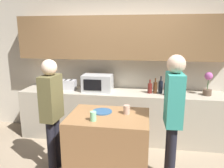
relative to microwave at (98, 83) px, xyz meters
name	(u,v)px	position (x,y,z in m)	size (l,w,h in m)	color
back_wall	(122,54)	(0.41, 0.28, 0.50)	(6.40, 0.40, 2.70)	beige
back_counter	(120,115)	(0.41, 0.00, -0.59)	(3.60, 0.62, 0.89)	#B7AD99
kitchen_island	(109,147)	(0.41, -1.18, -0.59)	(1.02, 0.74, 0.89)	#996B42
microwave	(98,83)	(0.00, 0.00, 0.00)	(0.52, 0.39, 0.30)	#B7BABC
toaster	(69,85)	(-0.55, 0.00, -0.06)	(0.26, 0.16, 0.18)	silver
potted_plant	(208,84)	(1.88, 0.00, 0.05)	(0.14, 0.14, 0.39)	brown
bottle_0	(150,88)	(0.93, -0.02, -0.06)	(0.08, 0.08, 0.24)	maroon
bottle_1	(155,87)	(1.02, -0.01, -0.05)	(0.07, 0.07, 0.27)	#472814
bottle_2	(161,87)	(1.11, 0.02, -0.04)	(0.08, 0.08, 0.30)	black
bottle_3	(166,89)	(1.20, -0.09, -0.04)	(0.08, 0.08, 0.29)	black
plate_on_island	(102,112)	(0.30, -1.08, -0.14)	(0.26, 0.26, 0.01)	#2D5684
cup_0	(93,116)	(0.26, -1.38, -0.09)	(0.08, 0.08, 0.11)	#8DE2A8
cup_1	(127,110)	(0.63, -1.09, -0.09)	(0.08, 0.08, 0.12)	#CCA691
person_left	(52,107)	(-0.38, -1.12, -0.10)	(0.21, 0.35, 1.58)	black
person_center	(173,110)	(1.20, -1.14, -0.04)	(0.22, 0.35, 1.67)	black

